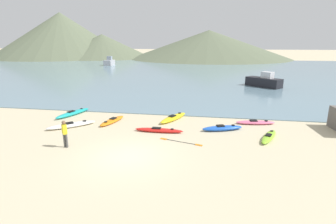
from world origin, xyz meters
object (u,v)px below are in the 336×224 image
(kayak_on_sand_1, at_px, (159,130))
(kayak_on_sand_6, at_px, (73,113))
(kayak_on_sand_0, at_px, (222,128))
(kayak_on_sand_5, at_px, (173,118))
(kayak_on_sand_7, at_px, (269,137))
(person_near_foreground, at_px, (65,132))
(kayak_on_sand_4, at_px, (255,122))
(kayak_on_sand_2, at_px, (112,121))
(kayak_on_sand_3, at_px, (71,125))
(loose_paddle, at_px, (181,142))
(moored_boat_1, at_px, (109,62))
(moored_boat_0, at_px, (264,81))

(kayak_on_sand_1, height_order, kayak_on_sand_6, kayak_on_sand_6)
(kayak_on_sand_0, distance_m, kayak_on_sand_5, 4.20)
(kayak_on_sand_7, relative_size, person_near_foreground, 1.78)
(kayak_on_sand_0, height_order, kayak_on_sand_5, kayak_on_sand_5)
(kayak_on_sand_4, relative_size, kayak_on_sand_6, 0.83)
(kayak_on_sand_2, height_order, kayak_on_sand_6, kayak_on_sand_6)
(kayak_on_sand_3, relative_size, kayak_on_sand_6, 0.86)
(kayak_on_sand_1, relative_size, loose_paddle, 1.22)
(kayak_on_sand_2, relative_size, kayak_on_sand_3, 0.96)
(moored_boat_1, bearing_deg, kayak_on_sand_5, -62.53)
(kayak_on_sand_1, height_order, kayak_on_sand_2, kayak_on_sand_1)
(kayak_on_sand_3, bearing_deg, kayak_on_sand_7, -0.26)
(kayak_on_sand_0, bearing_deg, kayak_on_sand_1, -166.02)
(kayak_on_sand_1, relative_size, kayak_on_sand_5, 0.99)
(kayak_on_sand_2, xyz_separation_m, kayak_on_sand_7, (11.11, -1.63, 0.00))
(kayak_on_sand_3, relative_size, moored_boat_1, 0.91)
(kayak_on_sand_2, bearing_deg, kayak_on_sand_3, -147.83)
(moored_boat_0, relative_size, loose_paddle, 1.70)
(kayak_on_sand_1, relative_size, kayak_on_sand_4, 1.13)
(person_near_foreground, bearing_deg, moored_boat_0, 57.47)
(loose_paddle, bearing_deg, kayak_on_sand_2, 150.73)
(moored_boat_0, distance_m, moored_boat_1, 42.95)
(person_near_foreground, relative_size, moored_boat_0, 0.35)
(loose_paddle, bearing_deg, kayak_on_sand_1, 136.71)
(kayak_on_sand_7, bearing_deg, person_near_foreground, -163.75)
(kayak_on_sand_1, xyz_separation_m, loose_paddle, (1.70, -1.60, -0.12))
(kayak_on_sand_3, xyz_separation_m, moored_boat_0, (16.76, 20.14, 0.62))
(kayak_on_sand_3, height_order, loose_paddle, kayak_on_sand_3)
(kayak_on_sand_0, xyz_separation_m, loose_paddle, (-2.58, -2.66, -0.15))
(kayak_on_sand_0, height_order, moored_boat_1, moored_boat_1)
(kayak_on_sand_4, distance_m, loose_paddle, 6.81)
(kayak_on_sand_5, bearing_deg, kayak_on_sand_1, -100.40)
(kayak_on_sand_5, distance_m, moored_boat_1, 50.34)
(moored_boat_1, bearing_deg, kayak_on_sand_1, -64.57)
(kayak_on_sand_7, distance_m, person_near_foreground, 12.47)
(kayak_on_sand_1, xyz_separation_m, person_near_foreground, (-4.80, -3.53, 0.80))
(moored_boat_0, xyz_separation_m, loose_paddle, (-8.61, -21.75, -0.76))
(kayak_on_sand_4, distance_m, moored_boat_1, 53.53)
(person_near_foreground, xyz_separation_m, moored_boat_1, (-17.87, 51.20, -0.07))
(kayak_on_sand_2, bearing_deg, moored_boat_0, 52.47)
(kayak_on_sand_3, distance_m, kayak_on_sand_7, 13.60)
(kayak_on_sand_0, xyz_separation_m, kayak_on_sand_4, (2.48, 1.89, -0.04))
(kayak_on_sand_1, height_order, loose_paddle, kayak_on_sand_1)
(kayak_on_sand_2, height_order, kayak_on_sand_3, kayak_on_sand_3)
(person_near_foreground, relative_size, moored_boat_1, 0.48)
(kayak_on_sand_1, distance_m, kayak_on_sand_7, 7.15)
(kayak_on_sand_5, height_order, loose_paddle, kayak_on_sand_5)
(kayak_on_sand_3, relative_size, kayak_on_sand_5, 0.91)
(kayak_on_sand_6, bearing_deg, person_near_foreground, -64.05)
(moored_boat_1, bearing_deg, kayak_on_sand_0, -59.97)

